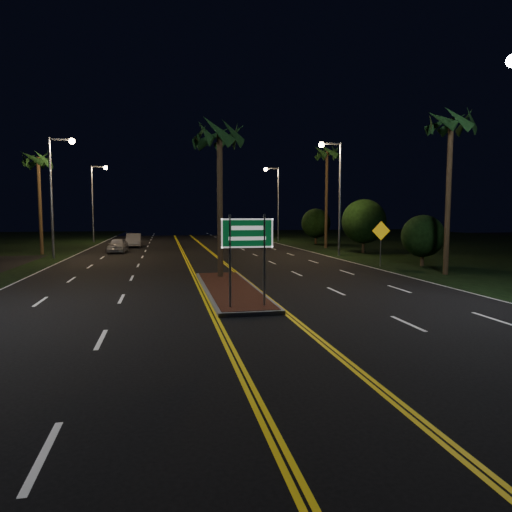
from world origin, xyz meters
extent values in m
plane|color=black|center=(0.00, 0.00, 0.00)|extent=(120.00, 120.00, 0.00)
cube|color=gray|center=(0.00, 7.00, 0.07)|extent=(2.25, 10.25, 0.15)
cube|color=#592819|center=(0.00, 7.00, 0.16)|extent=(2.00, 10.00, 0.02)
cylinder|color=gray|center=(-0.60, 2.80, 1.75)|extent=(0.08, 0.08, 3.20)
cylinder|color=gray|center=(0.60, 2.80, 1.75)|extent=(0.08, 0.08, 3.20)
cube|color=#07471E|center=(0.00, 2.80, 2.70)|extent=(1.80, 0.04, 1.00)
cube|color=white|center=(0.00, 2.77, 2.70)|extent=(1.80, 0.01, 1.00)
cylinder|color=gray|center=(-11.00, 24.00, 4.50)|extent=(0.18, 0.18, 9.00)
cube|color=gray|center=(-10.20, 24.00, 8.85)|extent=(1.60, 0.12, 0.12)
sphere|color=#FDBF72|center=(-9.40, 24.00, 8.75)|extent=(0.44, 0.44, 0.44)
cylinder|color=gray|center=(-11.00, 44.00, 4.50)|extent=(0.18, 0.18, 9.00)
cube|color=gray|center=(-10.20, 44.00, 8.85)|extent=(1.60, 0.12, 0.12)
sphere|color=#FDBF72|center=(-9.40, 44.00, 8.75)|extent=(0.44, 0.44, 0.44)
sphere|color=white|center=(9.40, 2.00, 8.75)|extent=(0.44, 0.44, 0.44)
cylinder|color=gray|center=(11.00, 22.00, 4.50)|extent=(0.18, 0.18, 9.00)
cube|color=gray|center=(10.20, 22.00, 8.85)|extent=(1.60, 0.12, 0.12)
sphere|color=#FDBF72|center=(9.40, 22.00, 8.75)|extent=(0.44, 0.44, 0.44)
cylinder|color=gray|center=(11.00, 42.00, 4.50)|extent=(0.18, 0.18, 9.00)
cube|color=gray|center=(10.20, 42.00, 8.85)|extent=(1.60, 0.12, 0.12)
sphere|color=#FDBF72|center=(9.40, 42.00, 8.75)|extent=(0.44, 0.44, 0.44)
cylinder|color=#382819|center=(0.00, 10.50, 3.75)|extent=(0.28, 0.28, 7.50)
cylinder|color=#382819|center=(-12.80, 28.00, 4.00)|extent=(0.28, 0.28, 8.00)
cylinder|color=#382819|center=(12.50, 10.00, 4.25)|extent=(0.28, 0.28, 8.50)
cylinder|color=#382819|center=(12.80, 30.00, 4.75)|extent=(0.28, 0.28, 9.50)
cylinder|color=#382819|center=(13.50, 14.00, 0.45)|extent=(0.24, 0.24, 0.90)
sphere|color=black|center=(13.50, 14.00, 1.95)|extent=(2.70, 2.70, 2.70)
cylinder|color=#382819|center=(14.00, 24.00, 0.63)|extent=(0.24, 0.24, 1.26)
sphere|color=black|center=(14.00, 24.00, 2.73)|extent=(3.78, 3.78, 3.78)
cylinder|color=#382819|center=(13.80, 36.00, 0.54)|extent=(0.24, 0.24, 1.08)
sphere|color=black|center=(13.80, 36.00, 2.34)|extent=(3.24, 3.24, 3.24)
imported|color=#B4B5BA|center=(-6.78, 28.82, 0.74)|extent=(2.18, 4.54, 1.48)
imported|color=silver|center=(-5.88, 35.59, 0.79)|extent=(2.18, 4.81, 1.59)
cylinder|color=gray|center=(10.80, 14.43, 1.26)|extent=(0.07, 0.07, 2.51)
cube|color=#E9AE0C|center=(10.80, 14.41, 2.28)|extent=(1.21, 0.06, 1.21)
camera|label=1|loc=(-2.79, -12.55, 3.35)|focal=32.00mm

